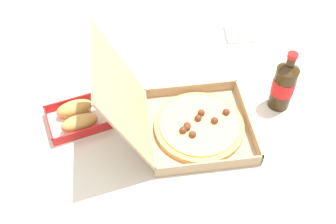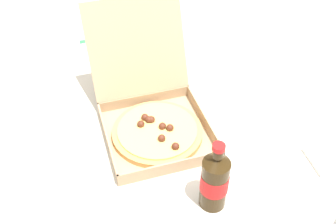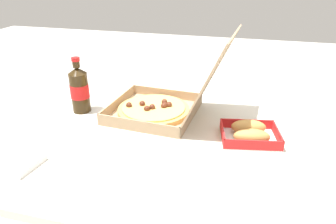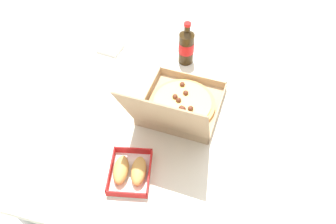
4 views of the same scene
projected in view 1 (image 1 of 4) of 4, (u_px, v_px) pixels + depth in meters
name	position (u px, v px, depth m)	size (l,w,h in m)	color
ground_plane	(166.00, 223.00, 1.86)	(10.00, 10.00, 0.00)	beige
dining_table	(165.00, 137.00, 1.36)	(1.11, 1.05, 0.74)	silver
pizza_box_open	(187.00, 121.00, 1.24)	(0.35, 0.48, 0.34)	tan
bread_side_box	(77.00, 117.00, 1.28)	(0.18, 0.21, 0.06)	white
cola_bottle	(284.00, 85.00, 1.28)	(0.07, 0.07, 0.22)	#33230F
napkin_pile	(239.00, 33.00, 1.59)	(0.11, 0.11, 0.02)	white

